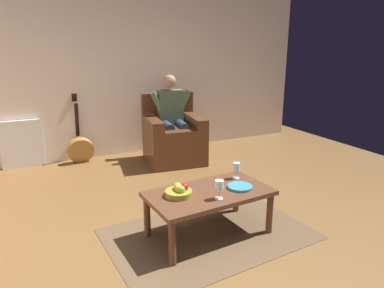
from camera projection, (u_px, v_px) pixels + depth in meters
ground_plane at (216, 251)px, 2.94m from camera, size 7.37×7.37×0.00m
wall_back at (117, 67)px, 5.26m from camera, size 6.45×0.06×2.71m
rug at (209, 234)px, 3.20m from camera, size 1.88×1.34×0.01m
armchair at (173, 138)px, 5.17m from camera, size 0.89×0.91×0.99m
person_seated at (173, 116)px, 5.09m from camera, size 0.63×0.60×1.27m
coffee_table at (209, 197)px, 3.10m from camera, size 1.14×0.69×0.43m
guitar at (80, 148)px, 5.12m from camera, size 0.38×0.31×1.01m
radiator at (21, 144)px, 4.88m from camera, size 0.54×0.06×0.68m
wine_glass_near at (236, 168)px, 3.36m from camera, size 0.07×0.07×0.16m
wine_glass_far at (219, 186)px, 2.90m from camera, size 0.07×0.07×0.17m
fruit_bowl at (179, 191)px, 2.98m from camera, size 0.23×0.23×0.11m
decorative_dish at (240, 187)px, 3.15m from camera, size 0.23×0.23×0.02m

